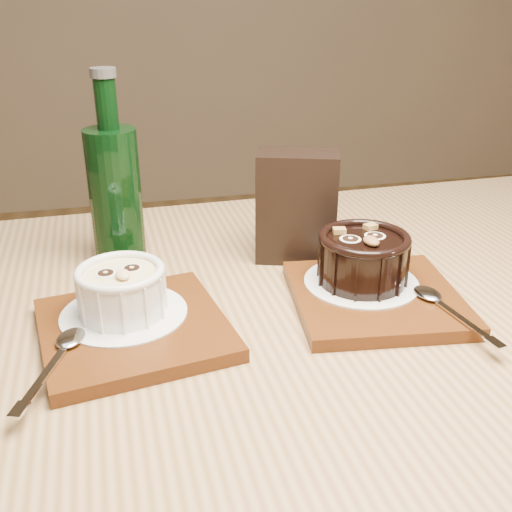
{
  "coord_description": "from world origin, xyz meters",
  "views": [
    {
      "loc": [
        -0.4,
        -0.62,
        1.08
      ],
      "look_at": [
        -0.27,
        -0.06,
        0.81
      ],
      "focal_mm": 42.0,
      "sensor_mm": 36.0,
      "label": 1
    }
  ],
  "objects_px": {
    "tray_left": "(134,329)",
    "condiment_stand": "(297,206)",
    "green_bottle": "(115,192)",
    "tray_right": "(375,298)",
    "table": "(281,395)",
    "ramekin_dark": "(363,256)",
    "ramekin_white": "(122,289)"
  },
  "relations": [
    {
      "from": "tray_left",
      "to": "condiment_stand",
      "type": "height_order",
      "value": "condiment_stand"
    },
    {
      "from": "condiment_stand",
      "to": "green_bottle",
      "type": "distance_m",
      "value": 0.23
    },
    {
      "from": "tray_right",
      "to": "condiment_stand",
      "type": "relative_size",
      "value": 1.29
    },
    {
      "from": "table",
      "to": "green_bottle",
      "type": "distance_m",
      "value": 0.32
    },
    {
      "from": "table",
      "to": "green_bottle",
      "type": "height_order",
      "value": "green_bottle"
    },
    {
      "from": "table",
      "to": "tray_left",
      "type": "xyz_separation_m",
      "value": [
        -0.15,
        0.02,
        0.1
      ]
    },
    {
      "from": "condiment_stand",
      "to": "green_bottle",
      "type": "relative_size",
      "value": 0.58
    },
    {
      "from": "ramekin_dark",
      "to": "condiment_stand",
      "type": "bearing_deg",
      "value": 105.35
    },
    {
      "from": "ramekin_white",
      "to": "condiment_stand",
      "type": "bearing_deg",
      "value": 17.76
    },
    {
      "from": "green_bottle",
      "to": "tray_right",
      "type": "bearing_deg",
      "value": -33.94
    },
    {
      "from": "table",
      "to": "condiment_stand",
      "type": "relative_size",
      "value": 8.72
    },
    {
      "from": "table",
      "to": "tray_right",
      "type": "xyz_separation_m",
      "value": [
        0.11,
        0.02,
        0.1
      ]
    },
    {
      "from": "ramekin_dark",
      "to": "green_bottle",
      "type": "bearing_deg",
      "value": 144.65
    },
    {
      "from": "ramekin_white",
      "to": "tray_right",
      "type": "relative_size",
      "value": 0.5
    },
    {
      "from": "tray_left",
      "to": "ramekin_white",
      "type": "bearing_deg",
      "value": 113.1
    },
    {
      "from": "tray_left",
      "to": "ramekin_dark",
      "type": "xyz_separation_m",
      "value": [
        0.26,
        0.03,
        0.04
      ]
    },
    {
      "from": "tray_left",
      "to": "ramekin_white",
      "type": "relative_size",
      "value": 2.0
    },
    {
      "from": "table",
      "to": "tray_right",
      "type": "bearing_deg",
      "value": 10.17
    },
    {
      "from": "tray_right",
      "to": "condiment_stand",
      "type": "xyz_separation_m",
      "value": [
        -0.05,
        0.14,
        0.06
      ]
    },
    {
      "from": "ramekin_dark",
      "to": "ramekin_white",
      "type": "bearing_deg",
      "value": 177.66
    },
    {
      "from": "ramekin_white",
      "to": "tray_left",
      "type": "bearing_deg",
      "value": -78.87
    },
    {
      "from": "ramekin_white",
      "to": "tray_right",
      "type": "distance_m",
      "value": 0.28
    },
    {
      "from": "ramekin_white",
      "to": "ramekin_dark",
      "type": "relative_size",
      "value": 0.88
    },
    {
      "from": "tray_right",
      "to": "ramekin_dark",
      "type": "xyz_separation_m",
      "value": [
        -0.01,
        0.02,
        0.04
      ]
    },
    {
      "from": "tray_left",
      "to": "ramekin_white",
      "type": "distance_m",
      "value": 0.04
    },
    {
      "from": "table",
      "to": "tray_right",
      "type": "distance_m",
      "value": 0.15
    },
    {
      "from": "table",
      "to": "ramekin_white",
      "type": "relative_size",
      "value": 13.57
    },
    {
      "from": "table",
      "to": "tray_left",
      "type": "distance_m",
      "value": 0.18
    },
    {
      "from": "tray_right",
      "to": "table",
      "type": "bearing_deg",
      "value": -169.83
    },
    {
      "from": "tray_right",
      "to": "ramekin_dark",
      "type": "height_order",
      "value": "ramekin_dark"
    },
    {
      "from": "ramekin_white",
      "to": "table",
      "type": "bearing_deg",
      "value": -24.33
    },
    {
      "from": "tray_left",
      "to": "ramekin_white",
      "type": "height_order",
      "value": "ramekin_white"
    }
  ]
}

